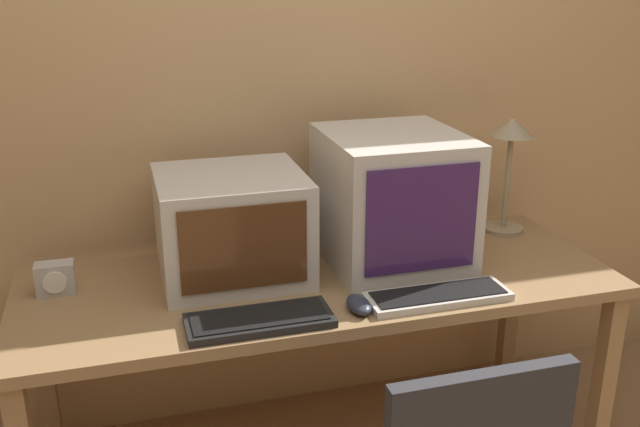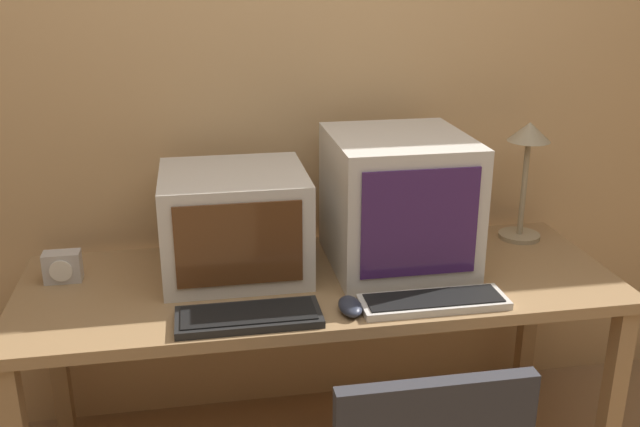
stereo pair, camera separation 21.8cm
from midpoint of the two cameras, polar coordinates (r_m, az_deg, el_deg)
wall_back at (r=2.51m, az=0.82°, el=11.56°), size 8.00×0.08×2.60m
desk at (r=2.29m, az=2.74°, el=-6.86°), size 1.87×0.69×0.71m
monitor_left at (r=2.25m, az=-4.12°, el=-0.74°), size 0.45×0.42×0.33m
monitor_right at (r=2.31m, az=8.90°, el=0.95°), size 0.43×0.48×0.43m
keyboard_main at (r=1.99m, az=-2.60°, el=-8.32°), size 0.40×0.16×0.03m
keyboard_side at (r=2.12m, az=12.01°, el=-6.98°), size 0.43×0.14×0.03m
mouse_near_keyboard at (r=2.04m, az=5.51°, el=-7.47°), size 0.07×0.12×0.04m
desk_clock at (r=2.32m, az=-17.42°, el=-4.14°), size 0.11×0.07×0.10m
desk_lamp at (r=2.61m, az=18.57°, el=4.43°), size 0.15×0.15×0.42m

